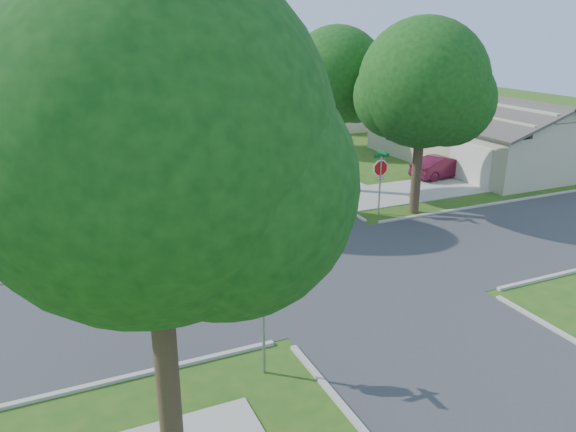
% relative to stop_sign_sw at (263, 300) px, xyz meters
% --- Properties ---
extents(ground, '(100.00, 100.00, 0.00)m').
position_rel_stop_sign_sw_xyz_m(ground, '(4.70, 4.70, -2.03)').
color(ground, '#275116').
rests_on(ground, ground).
extents(road_ns, '(7.00, 100.00, 0.02)m').
position_rel_stop_sign_sw_xyz_m(road_ns, '(4.70, 4.70, -2.03)').
color(road_ns, '#333335').
rests_on(road_ns, ground).
extents(sidewalk_ne, '(1.20, 40.00, 0.04)m').
position_rel_stop_sign_sw_xyz_m(sidewalk_ne, '(10.80, 30.70, -2.01)').
color(sidewalk_ne, '#9E9B91').
rests_on(sidewalk_ne, ground).
extents(sidewalk_nw, '(1.20, 40.00, 0.04)m').
position_rel_stop_sign_sw_xyz_m(sidewalk_nw, '(-1.40, 30.70, -2.01)').
color(sidewalk_nw, '#9E9B91').
rests_on(sidewalk_nw, ground).
extents(driveway, '(8.80, 3.60, 0.05)m').
position_rel_stop_sign_sw_xyz_m(driveway, '(12.60, 11.80, -2.01)').
color(driveway, '#9E9B91').
rests_on(driveway, ground).
extents(stop_sign_sw, '(1.05, 0.80, 2.98)m').
position_rel_stop_sign_sw_xyz_m(stop_sign_sw, '(0.00, 0.00, 0.00)').
color(stop_sign_sw, gray).
rests_on(stop_sign_sw, ground).
extents(stop_sign_ne, '(1.05, 0.80, 2.98)m').
position_rel_stop_sign_sw_xyz_m(stop_sign_ne, '(9.40, 9.40, 0.00)').
color(stop_sign_ne, gray).
rests_on(stop_sign_ne, ground).
extents(tree_e_near, '(4.97, 4.80, 8.28)m').
position_rel_stop_sign_sw_xyz_m(tree_e_near, '(9.45, 13.71, 3.61)').
color(tree_e_near, '#38281C').
rests_on(tree_e_near, ground).
extents(tree_e_mid, '(5.59, 5.40, 9.21)m').
position_rel_stop_sign_sw_xyz_m(tree_e_mid, '(9.46, 25.71, 4.22)').
color(tree_e_mid, '#38281C').
rests_on(tree_e_mid, ground).
extents(tree_e_far, '(5.17, 5.00, 8.72)m').
position_rel_stop_sign_sw_xyz_m(tree_e_far, '(9.45, 38.71, 3.95)').
color(tree_e_far, '#38281C').
rests_on(tree_e_far, ground).
extents(tree_w_near, '(5.38, 5.20, 8.97)m').
position_rel_stop_sign_sw_xyz_m(tree_w_near, '(0.06, 13.71, 4.08)').
color(tree_w_near, '#38281C').
rests_on(tree_w_near, ground).
extents(tree_w_mid, '(5.80, 5.60, 9.56)m').
position_rel_stop_sign_sw_xyz_m(tree_w_mid, '(0.06, 25.71, 4.46)').
color(tree_w_mid, '#38281C').
rests_on(tree_w_mid, ground).
extents(tree_w_far, '(4.76, 4.60, 8.04)m').
position_rel_stop_sign_sw_xyz_m(tree_w_far, '(0.05, 38.71, 3.48)').
color(tree_w_far, '#38281C').
rests_on(tree_w_far, ground).
extents(tree_sw_corner, '(6.21, 6.00, 9.55)m').
position_rel_stop_sign_sw_xyz_m(tree_sw_corner, '(-2.74, -2.29, 4.23)').
color(tree_sw_corner, '#38281C').
rests_on(tree_sw_corner, ground).
extents(tree_ne_corner, '(5.80, 5.60, 8.66)m').
position_rel_stop_sign_sw_xyz_m(tree_ne_corner, '(11.06, 8.91, 3.56)').
color(tree_ne_corner, '#38281C').
rests_on(tree_ne_corner, ground).
extents(house_ne_near, '(8.42, 13.60, 4.23)m').
position_rel_stop_sign_sw_xyz_m(house_ne_near, '(20.69, 15.70, -0.51)').
color(house_ne_near, '#AEA48A').
rests_on(house_ne_near, ground).
extents(house_ne_far, '(8.42, 13.60, 4.23)m').
position_rel_stop_sign_sw_xyz_m(house_ne_far, '(20.69, 33.70, -0.51)').
color(house_ne_far, '#AEA48A').
rests_on(house_ne_far, ground).
extents(car_driveway, '(3.93, 1.67, 1.26)m').
position_rel_stop_sign_sw_xyz_m(car_driveway, '(16.20, 13.40, -1.40)').
color(car_driveway, '#531124').
rests_on(car_driveway, ground).
extents(car_curb_east, '(1.91, 4.28, 1.43)m').
position_rel_stop_sign_sw_xyz_m(car_curb_east, '(5.90, 28.65, -1.32)').
color(car_curb_east, black).
rests_on(car_curb_east, ground).
extents(car_curb_west, '(2.12, 4.45, 1.25)m').
position_rel_stop_sign_sw_xyz_m(car_curb_west, '(1.50, 35.06, -1.41)').
color(car_curb_west, black).
rests_on(car_curb_west, ground).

